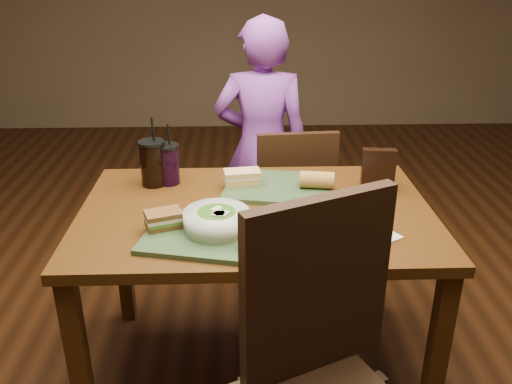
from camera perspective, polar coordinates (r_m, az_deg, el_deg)
ground at (r=2.42m, az=0.00°, el=-18.01°), size 6.00×6.00×0.00m
dining_table at (r=2.04m, az=0.00°, el=-4.12°), size 1.30×0.85×0.75m
chair_near at (r=1.55m, az=6.71°, el=-18.23°), size 0.60×0.62×1.05m
chair_far at (r=2.70m, az=4.04°, el=-1.03°), size 0.40×0.40×0.87m
diner at (r=2.83m, az=0.61°, el=4.53°), size 0.52×0.36×1.35m
tray_near at (r=1.81m, az=-4.94°, el=-4.55°), size 0.48×0.41×0.02m
tray_far at (r=2.17m, az=2.45°, el=0.51°), size 0.47×0.39×0.02m
salad_bowl at (r=1.81m, az=-4.14°, el=-2.87°), size 0.22×0.22×0.07m
soup_bowl at (r=1.85m, az=11.27°, el=-3.40°), size 0.26×0.26×0.08m
sandwich_near at (r=1.85m, az=-9.70°, el=-2.83°), size 0.14×0.12×0.06m
sandwich_far at (r=2.16m, az=-1.47°, el=1.57°), size 0.15×0.10×0.06m
baguette_near at (r=1.71m, az=0.41°, el=-4.73°), size 0.14×0.12×0.06m
baguette_far at (r=2.14m, az=6.43°, el=1.28°), size 0.14×0.09×0.07m
cup_cola at (r=2.22m, az=-10.82°, el=3.04°), size 0.11×0.11×0.29m
cup_berry at (r=2.22m, az=-9.23°, el=2.94°), size 0.09×0.09×0.26m
chip_bag at (r=2.18m, az=12.73°, el=2.29°), size 0.13×0.05×0.17m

